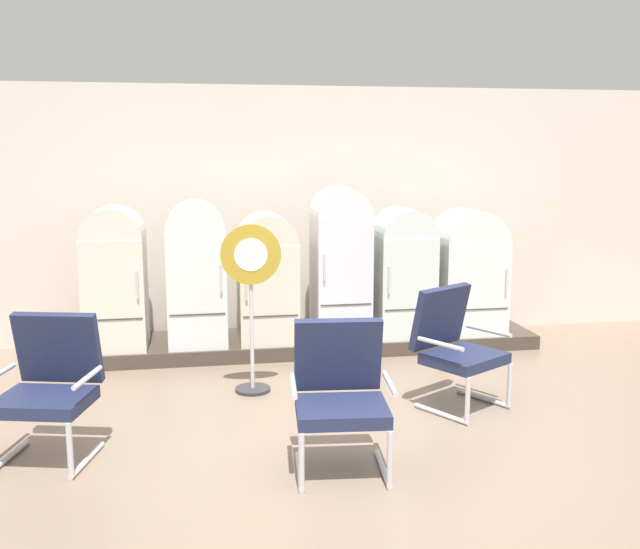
# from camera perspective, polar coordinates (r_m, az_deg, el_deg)

# --- Properties ---
(ground) EXTENTS (12.00, 10.00, 0.05)m
(ground) POSITION_cam_1_polar(r_m,az_deg,el_deg) (5.17, 3.48, -15.26)
(ground) COLOR #806B59
(back_wall) EXTENTS (11.76, 0.12, 2.87)m
(back_wall) POSITION_cam_1_polar(r_m,az_deg,el_deg) (8.31, -2.24, 4.94)
(back_wall) COLOR silver
(back_wall) RESTS_ON ground
(display_plinth) EXTENTS (5.17, 0.95, 0.15)m
(display_plinth) POSITION_cam_1_polar(r_m,az_deg,el_deg) (7.93, -1.56, -5.40)
(display_plinth) COLOR #443A31
(display_plinth) RESTS_ON ground
(refrigerator_0) EXTENTS (0.62, 0.69, 1.45)m
(refrigerator_0) POSITION_cam_1_polar(r_m,az_deg,el_deg) (7.62, -15.99, 0.08)
(refrigerator_0) COLOR silver
(refrigerator_0) RESTS_ON display_plinth
(refrigerator_1) EXTENTS (0.60, 0.65, 1.50)m
(refrigerator_1) POSITION_cam_1_polar(r_m,az_deg,el_deg) (7.55, -9.80, 0.45)
(refrigerator_1) COLOR white
(refrigerator_1) RESTS_ON display_plinth
(refrigerator_2) EXTENTS (0.61, 0.69, 1.36)m
(refrigerator_2) POSITION_cam_1_polar(r_m,az_deg,el_deg) (7.62, -4.23, 0.05)
(refrigerator_2) COLOR beige
(refrigerator_2) RESTS_ON display_plinth
(refrigerator_3) EXTENTS (0.58, 0.64, 1.63)m
(refrigerator_3) POSITION_cam_1_polar(r_m,az_deg,el_deg) (7.68, 1.63, 1.29)
(refrigerator_3) COLOR white
(refrigerator_3) RESTS_ON display_plinth
(refrigerator_4) EXTENTS (0.61, 0.62, 1.40)m
(refrigerator_4) POSITION_cam_1_polar(r_m,az_deg,el_deg) (7.86, 6.64, 0.48)
(refrigerator_4) COLOR silver
(refrigerator_4) RESTS_ON display_plinth
(refrigerator_5) EXTENTS (0.71, 0.72, 1.36)m
(refrigerator_5) POSITION_cam_1_polar(r_m,az_deg,el_deg) (8.16, 11.70, 0.46)
(refrigerator_5) COLOR white
(refrigerator_5) RESTS_ON display_plinth
(armchair_left) EXTENTS (0.77, 0.78, 1.02)m
(armchair_left) POSITION_cam_1_polar(r_m,az_deg,el_deg) (5.47, -20.67, -7.92)
(armchair_left) COLOR silver
(armchair_left) RESTS_ON ground
(armchair_right) EXTENTS (0.86, 0.87, 1.02)m
(armchair_right) POSITION_cam_1_polar(r_m,az_deg,el_deg) (6.21, 10.65, -5.33)
(armchair_right) COLOR silver
(armchair_right) RESTS_ON ground
(armchair_center) EXTENTS (0.72, 0.70, 1.02)m
(armchair_center) POSITION_cam_1_polar(r_m,az_deg,el_deg) (4.96, 1.62, -9.11)
(armchair_center) COLOR silver
(armchair_center) RESTS_ON ground
(sign_stand) EXTENTS (0.54, 0.32, 1.53)m
(sign_stand) POSITION_cam_1_polar(r_m,az_deg,el_deg) (6.41, -5.46, -2.35)
(sign_stand) COLOR #2D2D30
(sign_stand) RESTS_ON ground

